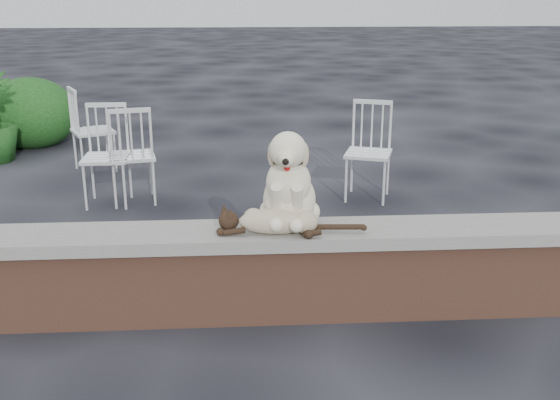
{
  "coord_description": "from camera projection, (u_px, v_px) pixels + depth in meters",
  "views": [
    {
      "loc": [
        0.97,
        -3.73,
        2.0
      ],
      "look_at": [
        1.22,
        0.2,
        0.7
      ],
      "focal_mm": 41.99,
      "sensor_mm": 36.0,
      "label": 1
    }
  ],
  "objects": [
    {
      "name": "ground",
      "position": [
        89.0,
        320.0,
        4.1
      ],
      "size": [
        60.0,
        60.0,
        0.0
      ],
      "primitive_type": "plane",
      "color": "black",
      "rests_on": "ground"
    },
    {
      "name": "brick_wall",
      "position": [
        85.0,
        283.0,
        4.02
      ],
      "size": [
        6.0,
        0.3,
        0.5
      ],
      "primitive_type": "cube",
      "color": "brown",
      "rests_on": "ground"
    },
    {
      "name": "capstone",
      "position": [
        81.0,
        240.0,
        3.93
      ],
      "size": [
        6.2,
        0.4,
        0.08
      ],
      "primitive_type": "cube",
      "color": "slate",
      "rests_on": "brick_wall"
    },
    {
      "name": "dog",
      "position": [
        289.0,
        176.0,
        3.97
      ],
      "size": [
        0.49,
        0.6,
        0.63
      ],
      "primitive_type": null,
      "rotation": [
        0.0,
        0.0,
        -0.15
      ],
      "color": "beige",
      "rests_on": "capstone"
    },
    {
      "name": "cat",
      "position": [
        278.0,
        219.0,
        3.89
      ],
      "size": [
        1.07,
        0.41,
        0.18
      ],
      "primitive_type": null,
      "rotation": [
        0.0,
        0.0,
        -0.15
      ],
      "color": "tan",
      "rests_on": "capstone"
    },
    {
      "name": "chair_b",
      "position": [
        106.0,
        156.0,
        6.13
      ],
      "size": [
        0.56,
        0.56,
        0.94
      ],
      "primitive_type": null,
      "rotation": [
        0.0,
        0.0,
        0.01
      ],
      "color": "white",
      "rests_on": "ground"
    },
    {
      "name": "chair_d",
      "position": [
        368.0,
        152.0,
        6.29
      ],
      "size": [
        0.71,
        0.71,
        0.94
      ],
      "primitive_type": null,
      "rotation": [
        0.0,
        0.0,
        -0.32
      ],
      "color": "white",
      "rests_on": "ground"
    },
    {
      "name": "chair_e",
      "position": [
        93.0,
        130.0,
        7.26
      ],
      "size": [
        0.74,
        0.74,
        0.94
      ],
      "primitive_type": null,
      "rotation": [
        0.0,
        0.0,
        2.01
      ],
      "color": "white",
      "rests_on": "ground"
    },
    {
      "name": "chair_c",
      "position": [
        132.0,
        154.0,
        6.2
      ],
      "size": [
        0.66,
        0.66,
        0.94
      ],
      "primitive_type": null,
      "rotation": [
        0.0,
        0.0,
        3.34
      ],
      "color": "white",
      "rests_on": "ground"
    }
  ]
}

